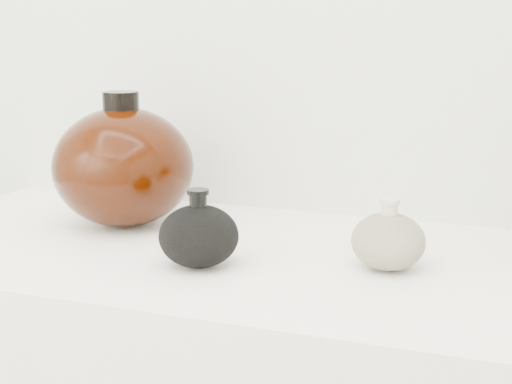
% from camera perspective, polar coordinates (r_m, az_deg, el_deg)
% --- Properties ---
extents(black_gourd_vase, '(0.12, 0.12, 0.11)m').
position_cam_1_polar(black_gourd_vase, '(0.95, -4.60, -3.48)').
color(black_gourd_vase, black).
rests_on(black_gourd_vase, display_counter).
extents(cream_gourd_vase, '(0.12, 0.12, 0.10)m').
position_cam_1_polar(cream_gourd_vase, '(0.96, 10.53, -3.85)').
color(cream_gourd_vase, beige).
rests_on(cream_gourd_vase, display_counter).
extents(left_round_pot, '(0.28, 0.28, 0.22)m').
position_cam_1_polar(left_round_pot, '(1.16, -10.55, 2.03)').
color(left_round_pot, black).
rests_on(left_round_pot, display_counter).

